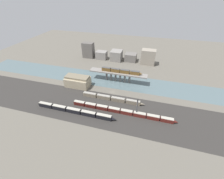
{
  "coord_description": "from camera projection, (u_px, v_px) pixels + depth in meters",
  "views": [
    {
      "loc": [
        30.85,
        -110.81,
        83.02
      ],
      "look_at": [
        0.0,
        -1.48,
        4.23
      ],
      "focal_mm": 24.0,
      "sensor_mm": 36.0,
      "label": 1
    }
  ],
  "objects": [
    {
      "name": "train_yard_mid",
      "position": [
        122.0,
        111.0,
        117.8
      ],
      "size": [
        83.33,
        2.91,
        3.63
      ],
      "color": "#5B1E19",
      "rests_on": "ground"
    },
    {
      "name": "city_block_left",
      "position": [
        102.0,
        55.0,
        204.46
      ],
      "size": [
        14.49,
        10.61,
        10.45
      ],
      "primitive_type": "cube",
      "color": "gray",
      "rests_on": "ground"
    },
    {
      "name": "city_block_center",
      "position": [
        116.0,
        56.0,
        199.63
      ],
      "size": [
        14.35,
        14.72,
        13.12
      ],
      "primitive_type": "cube",
      "color": "gray",
      "rests_on": "ground"
    },
    {
      "name": "ground_plane",
      "position": [
        112.0,
        92.0,
        141.83
      ],
      "size": [
        400.0,
        400.0,
        0.0
      ],
      "primitive_type": "plane",
      "color": "#666056"
    },
    {
      "name": "city_block_far_left",
      "position": [
        88.0,
        50.0,
        205.92
      ],
      "size": [
        14.98,
        9.78,
        20.58
      ],
      "primitive_type": "cube",
      "color": "#605B56",
      "rests_on": "ground"
    },
    {
      "name": "city_block_right",
      "position": [
        131.0,
        57.0,
        198.61
      ],
      "size": [
        14.8,
        12.67,
        10.11
      ],
      "primitive_type": "cube",
      "color": "slate",
      "rests_on": "ground"
    },
    {
      "name": "warehouse_building",
      "position": [
        78.0,
        81.0,
        148.56
      ],
      "size": [
        23.66,
        13.36,
        10.87
      ],
      "color": "tan",
      "rests_on": "ground"
    },
    {
      "name": "train_yard_near",
      "position": [
        75.0,
        111.0,
        117.81
      ],
      "size": [
        66.58,
        2.78,
        3.99
      ],
      "color": "black",
      "rests_on": "ground"
    },
    {
      "name": "bridge",
      "position": [
        118.0,
        74.0,
        153.65
      ],
      "size": [
        59.41,
        7.81,
        10.57
      ],
      "color": "gray",
      "rests_on": "ground"
    },
    {
      "name": "train_on_bridge",
      "position": [
        121.0,
        71.0,
        150.62
      ],
      "size": [
        41.73,
        3.06,
        3.89
      ],
      "color": "brown",
      "rests_on": "bridge"
    },
    {
      "name": "river_water",
      "position": [
        118.0,
        81.0,
        158.47
      ],
      "size": [
        320.0,
        29.32,
        0.01
      ],
      "primitive_type": "cube",
      "color": "slate",
      "rests_on": "ground"
    },
    {
      "name": "city_block_far_right",
      "position": [
        148.0,
        57.0,
        187.84
      ],
      "size": [
        17.24,
        10.9,
        18.84
      ],
      "primitive_type": "cube",
      "color": "gray",
      "rests_on": "ground"
    },
    {
      "name": "signal_tower",
      "position": [
        137.0,
        108.0,
        112.03
      ],
      "size": [
        1.0,
        0.74,
        15.61
      ],
      "color": "#4C4C51",
      "rests_on": "ground"
    },
    {
      "name": "train_yard_far",
      "position": [
        112.0,
        99.0,
        130.97
      ],
      "size": [
        55.8,
        2.7,
        3.79
      ],
      "color": "gray",
      "rests_on": "ground"
    },
    {
      "name": "railbed_yard",
      "position": [
        105.0,
        109.0,
        122.85
      ],
      "size": [
        280.0,
        42.0,
        0.01
      ],
      "primitive_type": "cube",
      "color": "#33302D",
      "rests_on": "ground"
    }
  ]
}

